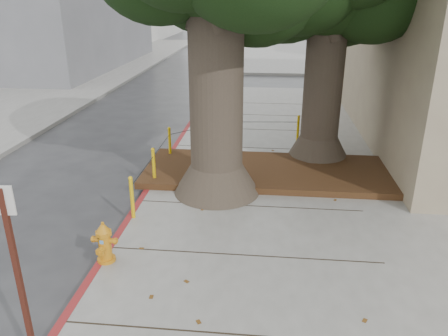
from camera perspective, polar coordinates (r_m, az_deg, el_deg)
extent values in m
plane|color=#28282B|center=(8.20, -1.09, -11.97)|extent=(140.00, 140.00, 0.00)
cube|color=slate|center=(37.39, 14.24, 14.18)|extent=(16.00, 20.00, 0.15)
cube|color=maroon|center=(10.68, -10.17, -3.42)|extent=(0.14, 26.00, 0.16)
cube|color=black|center=(11.51, 5.72, -0.44)|extent=(6.40, 2.60, 0.16)
cone|color=#4C3F33|center=(10.36, -0.95, -1.29)|extent=(2.04, 2.04, 0.70)
cylinder|color=#4C3F33|center=(9.75, -1.02, 9.77)|extent=(1.20, 1.20, 4.22)
cone|color=#4C3F33|center=(12.71, 12.15, 2.64)|extent=(1.77, 1.77, 0.70)
cylinder|color=#4C3F33|center=(12.26, 12.83, 10.71)|extent=(1.04, 1.04, 3.84)
cylinder|color=#E1B10C|center=(9.31, -11.92, -3.88)|extent=(0.08, 0.08, 0.90)
sphere|color=#E1B10C|center=(9.13, -12.13, -1.33)|extent=(0.09, 0.09, 0.09)
cylinder|color=#E1B10C|center=(10.89, -9.15, 0.17)|extent=(0.08, 0.08, 0.90)
sphere|color=#E1B10C|center=(10.73, -9.29, 2.40)|extent=(0.09, 0.09, 0.09)
cylinder|color=#E1B10C|center=(12.53, -7.09, 3.17)|extent=(0.08, 0.08, 0.90)
sphere|color=#E1B10C|center=(12.39, -7.19, 5.14)|extent=(0.09, 0.09, 0.09)
cylinder|color=#E1B10C|center=(13.71, 0.43, 4.96)|extent=(0.08, 0.08, 0.90)
sphere|color=#E1B10C|center=(13.59, 0.43, 6.78)|extent=(0.09, 0.09, 0.09)
cylinder|color=#E1B10C|center=(13.87, 9.62, 4.86)|extent=(0.08, 0.08, 0.90)
sphere|color=#E1B10C|center=(13.75, 9.74, 6.66)|extent=(0.09, 0.09, 0.09)
cylinder|color=black|center=(9.99, -10.53, -0.28)|extent=(0.02, 1.80, 0.02)
cylinder|color=black|center=(11.61, -8.12, 3.03)|extent=(0.02, 1.80, 0.02)
cylinder|color=black|center=(13.01, -3.19, 5.25)|extent=(1.51, 1.51, 0.02)
cylinder|color=black|center=(13.67, 5.09, 6.01)|extent=(2.20, 0.22, 0.02)
cylinder|color=orange|center=(8.18, -15.09, -11.41)|extent=(0.34, 0.34, 0.06)
cylinder|color=orange|center=(8.04, -15.27, -9.79)|extent=(0.23, 0.23, 0.50)
cylinder|color=orange|center=(7.91, -15.46, -8.19)|extent=(0.31, 0.31, 0.07)
cone|color=orange|center=(7.86, -15.53, -7.58)|extent=(0.29, 0.29, 0.14)
cylinder|color=orange|center=(7.82, -15.59, -7.01)|extent=(0.06, 0.06, 0.05)
cylinder|color=orange|center=(8.03, -16.21, -8.94)|extent=(0.15, 0.10, 0.09)
cylinder|color=orange|center=(7.92, -14.50, -9.18)|extent=(0.15, 0.10, 0.09)
cylinder|color=orange|center=(7.94, -15.63, -10.23)|extent=(0.14, 0.15, 0.13)
cube|color=#5999D8|center=(7.88, -15.71, -9.33)|extent=(0.07, 0.01, 0.07)
cube|color=#471911|center=(5.79, -25.08, -13.65)|extent=(0.07, 0.07, 2.48)
cube|color=silver|center=(5.27, -26.94, -3.81)|extent=(0.25, 0.04, 0.35)
imported|color=#A3A2A7|center=(25.77, 16.52, 11.89)|extent=(3.25, 1.40, 1.09)
imported|color=maroon|center=(27.31, 23.00, 11.81)|extent=(3.96, 1.46, 1.29)
imported|color=black|center=(29.48, -21.86, 12.46)|extent=(1.86, 4.13, 1.18)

